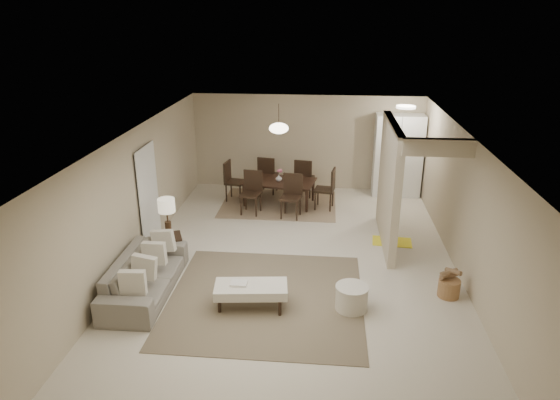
# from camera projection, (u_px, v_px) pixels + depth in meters

# --- Properties ---
(floor) EXTENTS (9.00, 9.00, 0.00)m
(floor) POSITION_uv_depth(u_px,v_px,m) (295.00, 265.00, 9.44)
(floor) COLOR beige
(floor) RESTS_ON ground
(ceiling) EXTENTS (9.00, 9.00, 0.00)m
(ceiling) POSITION_uv_depth(u_px,v_px,m) (296.00, 136.00, 8.55)
(ceiling) COLOR white
(ceiling) RESTS_ON back_wall
(back_wall) EXTENTS (6.00, 0.00, 6.00)m
(back_wall) POSITION_uv_depth(u_px,v_px,m) (307.00, 143.00, 13.19)
(back_wall) COLOR #C2B092
(back_wall) RESTS_ON floor
(left_wall) EXTENTS (0.00, 9.00, 9.00)m
(left_wall) POSITION_uv_depth(u_px,v_px,m) (134.00, 198.00, 9.26)
(left_wall) COLOR #C2B092
(left_wall) RESTS_ON floor
(right_wall) EXTENTS (0.00, 9.00, 9.00)m
(right_wall) POSITION_uv_depth(u_px,v_px,m) (466.00, 209.00, 8.73)
(right_wall) COLOR #C2B092
(right_wall) RESTS_ON floor
(partition) EXTENTS (0.15, 2.50, 2.50)m
(partition) POSITION_uv_depth(u_px,v_px,m) (389.00, 184.00, 10.00)
(partition) COLOR #C2B092
(partition) RESTS_ON floor
(doorway) EXTENTS (0.04, 0.90, 2.04)m
(doorway) POSITION_uv_depth(u_px,v_px,m) (148.00, 198.00, 9.90)
(doorway) COLOR black
(doorway) RESTS_ON floor
(pantry_cabinet) EXTENTS (1.20, 0.55, 2.10)m
(pantry_cabinet) POSITION_uv_depth(u_px,v_px,m) (398.00, 156.00, 12.72)
(pantry_cabinet) COLOR white
(pantry_cabinet) RESTS_ON floor
(flush_light) EXTENTS (0.44, 0.44, 0.05)m
(flush_light) POSITION_uv_depth(u_px,v_px,m) (406.00, 107.00, 11.34)
(flush_light) COLOR white
(flush_light) RESTS_ON ceiling
(living_rug) EXTENTS (3.20, 3.20, 0.01)m
(living_rug) POSITION_uv_depth(u_px,v_px,m) (266.00, 298.00, 8.34)
(living_rug) COLOR brown
(living_rug) RESTS_ON floor
(sofa) EXTENTS (2.27, 0.92, 0.66)m
(sofa) POSITION_uv_depth(u_px,v_px,m) (145.00, 275.00, 8.41)
(sofa) COLOR gray
(sofa) RESTS_ON floor
(ottoman_bench) EXTENTS (1.21, 0.65, 0.41)m
(ottoman_bench) POSITION_uv_depth(u_px,v_px,m) (251.00, 290.00, 7.97)
(ottoman_bench) COLOR beige
(ottoman_bench) RESTS_ON living_rug
(side_table) EXTENTS (0.59, 0.59, 0.49)m
(side_table) POSITION_uv_depth(u_px,v_px,m) (170.00, 248.00, 9.56)
(side_table) COLOR black
(side_table) RESTS_ON floor
(table_lamp) EXTENTS (0.32, 0.32, 0.76)m
(table_lamp) POSITION_uv_depth(u_px,v_px,m) (167.00, 209.00, 9.28)
(table_lamp) COLOR #432E1D
(table_lamp) RESTS_ON side_table
(round_pouf) EXTENTS (0.53, 0.53, 0.41)m
(round_pouf) POSITION_uv_depth(u_px,v_px,m) (352.00, 298.00, 7.96)
(round_pouf) COLOR beige
(round_pouf) RESTS_ON floor
(wicker_basket) EXTENTS (0.43, 0.43, 0.31)m
(wicker_basket) POSITION_uv_depth(u_px,v_px,m) (449.00, 288.00, 8.35)
(wicker_basket) COLOR olive
(wicker_basket) RESTS_ON floor
(dining_rug) EXTENTS (2.80, 2.10, 0.01)m
(dining_rug) POSITION_uv_depth(u_px,v_px,m) (279.00, 204.00, 12.41)
(dining_rug) COLOR #7E654E
(dining_rug) RESTS_ON floor
(dining_table) EXTENTS (1.86, 1.23, 0.61)m
(dining_table) POSITION_uv_depth(u_px,v_px,m) (279.00, 193.00, 12.31)
(dining_table) COLOR black
(dining_table) RESTS_ON dining_rug
(dining_chairs) EXTENTS (2.75, 2.16, 1.01)m
(dining_chairs) POSITION_uv_depth(u_px,v_px,m) (279.00, 185.00, 12.24)
(dining_chairs) COLOR black
(dining_chairs) RESTS_ON dining_rug
(vase) EXTENTS (0.17, 0.17, 0.16)m
(vase) POSITION_uv_depth(u_px,v_px,m) (279.00, 178.00, 12.17)
(vase) COLOR white
(vase) RESTS_ON dining_table
(yellow_mat) EXTENTS (0.83, 0.55, 0.01)m
(yellow_mat) POSITION_uv_depth(u_px,v_px,m) (392.00, 242.00, 10.38)
(yellow_mat) COLOR yellow
(yellow_mat) RESTS_ON floor
(pendant_light) EXTENTS (0.46, 0.46, 0.71)m
(pendant_light) POSITION_uv_depth(u_px,v_px,m) (279.00, 128.00, 11.74)
(pendant_light) COLOR #432E1D
(pendant_light) RESTS_ON ceiling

